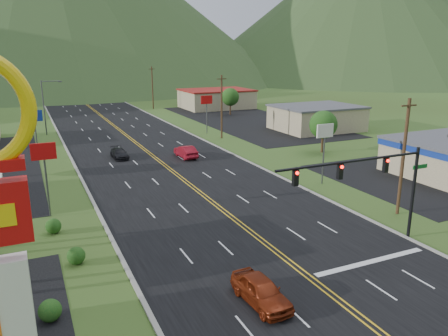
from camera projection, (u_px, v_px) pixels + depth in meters
name	position (u px, v px, depth m)	size (l,w,h in m)	color
traffic_signal	(374.00, 176.00, 30.26)	(13.10, 0.43, 7.00)	black
streetlight_west	(46.00, 104.00, 72.06)	(3.28, 0.25, 9.00)	#59595E
building_east_mid	(317.00, 118.00, 77.33)	(14.40, 11.40, 4.30)	#C4B288
building_east_far	(216.00, 99.00, 106.37)	(16.40, 12.40, 4.50)	#C4B288
pole_sign_west_a	(44.00, 159.00, 36.09)	(2.00, 0.18, 6.40)	#59595E
pole_sign_west_b	(34.00, 121.00, 55.38)	(2.00, 0.18, 6.40)	#59595E
pole_sign_east_a	(325.00, 137.00, 45.24)	(2.00, 0.18, 6.40)	#59595E
pole_sign_east_b	(207.00, 104.00, 73.29)	(2.00, 0.18, 6.40)	#59595E
tree_east_a	(323.00, 125.00, 59.69)	(3.84, 3.84, 5.82)	#382314
tree_east_b	(230.00, 97.00, 94.62)	(3.84, 3.84, 5.82)	#382314
utility_pole_a	(403.00, 156.00, 36.65)	(1.60, 0.28, 10.00)	#382314
utility_pole_b	(222.00, 106.00, 69.09)	(1.60, 0.28, 10.00)	#382314
utility_pole_c	(152.00, 87.00, 104.15)	(1.60, 0.28, 10.00)	#382314
utility_pole_d	(118.00, 78.00, 139.22)	(1.60, 0.28, 10.00)	#382314
mountain_ne	(363.00, 7.00, 221.71)	(180.00, 180.00, 70.00)	#223B1B
car_red_near	(261.00, 291.00, 24.32)	(1.81, 4.51, 1.54)	maroon
car_dark_mid	(119.00, 154.00, 57.16)	(1.77, 4.35, 1.26)	black
car_red_far	(186.00, 152.00, 57.49)	(1.67, 4.79, 1.58)	maroon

